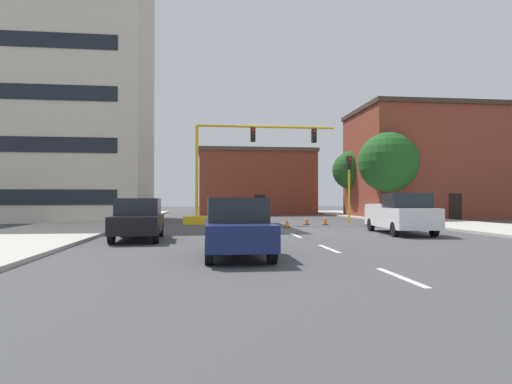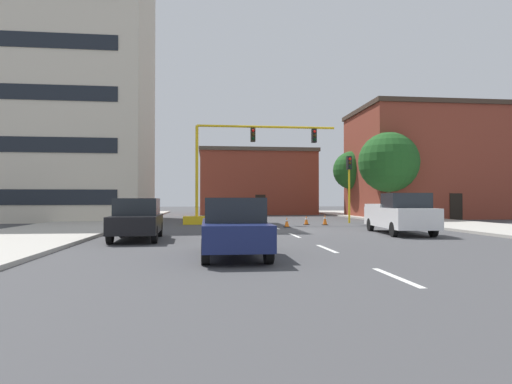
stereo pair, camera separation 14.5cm
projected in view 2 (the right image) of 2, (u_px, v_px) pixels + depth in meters
ground_plane at (283, 231)px, 23.35m from camera, size 160.00×160.00×0.00m
sidewalk_left at (93, 223)px, 29.96m from camera, size 6.00×56.00×0.14m
sidewalk_right at (421, 221)px, 32.64m from camera, size 6.00×56.00×0.14m
lane_stripe_seg_0 at (396, 277)px, 9.44m from camera, size 0.16×2.40×0.01m
lane_stripe_seg_1 at (327, 249)px, 14.90m from camera, size 0.16×2.40×0.01m
lane_stripe_seg_2 at (295, 235)px, 20.37m from camera, size 0.16×2.40×0.01m
lane_stripe_seg_3 at (276, 228)px, 25.83m from camera, size 0.16×2.40×0.01m
lane_stripe_seg_4 at (264, 223)px, 31.30m from camera, size 0.16×2.40×0.01m
building_tall_left at (49, 83)px, 35.52m from camera, size 16.17×10.58×22.47m
building_brick_center at (256, 182)px, 50.69m from camera, size 13.12×8.67×7.34m
building_row_right at (427, 163)px, 40.81m from camera, size 13.39×9.68×10.13m
traffic_signal_gantry at (218, 190)px, 29.83m from camera, size 10.54×1.20×6.83m
traffic_light_pole_right at (349, 174)px, 31.31m from camera, size 0.32×0.47×4.80m
tree_right_mid at (389, 162)px, 34.78m from camera, size 4.80×4.80×7.08m
tree_right_far at (352, 170)px, 42.79m from camera, size 3.77×3.77×6.45m
pickup_truck_white at (400, 214)px, 21.39m from camera, size 2.47×5.56×1.99m
sedan_black_near_left at (137, 219)px, 18.16m from camera, size 2.03×4.57×1.74m
sedan_navy_mid_left at (234, 227)px, 12.91m from camera, size 1.88×4.50×1.74m
traffic_cone_roadside_a at (287, 222)px, 26.44m from camera, size 0.36×0.36×0.63m
traffic_cone_roadside_b at (325, 220)px, 28.72m from camera, size 0.36×0.36×0.71m
traffic_cone_roadside_c at (306, 220)px, 28.87m from camera, size 0.36×0.36×0.62m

